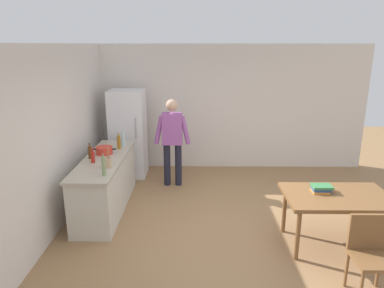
{
  "coord_description": "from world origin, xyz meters",
  "views": [
    {
      "loc": [
        -0.5,
        -4.64,
        2.69
      ],
      "look_at": [
        -0.56,
        1.08,
        1.06
      ],
      "focal_mm": 32.88,
      "sensor_mm": 36.0,
      "label": 1
    }
  ],
  "objects_px": {
    "utensil_jar": "(108,162)",
    "bottle_oil_amber": "(119,142)",
    "bottle_vinegar_tall": "(104,166)",
    "refrigerator": "(128,134)",
    "cooking_pot": "(104,150)",
    "chair": "(370,250)",
    "book_stack": "(321,189)",
    "person": "(172,137)",
    "bottle_beer_brown": "(90,152)",
    "bottle_water_clear": "(123,139)",
    "dining_table": "(337,200)",
    "bottle_sauce_red": "(93,157)"
  },
  "relations": [
    {
      "from": "bottle_sauce_red",
      "to": "bottle_beer_brown",
      "type": "relative_size",
      "value": 0.92
    },
    {
      "from": "bottle_oil_amber",
      "to": "book_stack",
      "type": "bearing_deg",
      "value": -26.69
    },
    {
      "from": "book_stack",
      "to": "chair",
      "type": "bearing_deg",
      "value": -79.52
    },
    {
      "from": "refrigerator",
      "to": "bottle_sauce_red",
      "type": "xyz_separation_m",
      "value": [
        -0.21,
        -1.84,
        0.1
      ]
    },
    {
      "from": "refrigerator",
      "to": "cooking_pot",
      "type": "xyz_separation_m",
      "value": [
        -0.15,
        -1.38,
        0.06
      ]
    },
    {
      "from": "refrigerator",
      "to": "chair",
      "type": "xyz_separation_m",
      "value": [
        3.3,
        -3.67,
        -0.37
      ]
    },
    {
      "from": "utensil_jar",
      "to": "bottle_water_clear",
      "type": "distance_m",
      "value": 1.19
    },
    {
      "from": "utensil_jar",
      "to": "bottle_beer_brown",
      "type": "relative_size",
      "value": 1.23
    },
    {
      "from": "utensil_jar",
      "to": "bottle_oil_amber",
      "type": "height_order",
      "value": "utensil_jar"
    },
    {
      "from": "chair",
      "to": "bottle_beer_brown",
      "type": "bearing_deg",
      "value": 154.66
    },
    {
      "from": "dining_table",
      "to": "bottle_beer_brown",
      "type": "height_order",
      "value": "bottle_beer_brown"
    },
    {
      "from": "dining_table",
      "to": "book_stack",
      "type": "relative_size",
      "value": 5.23
    },
    {
      "from": "dining_table",
      "to": "refrigerator",
      "type": "bearing_deg",
      "value": 140.71
    },
    {
      "from": "cooking_pot",
      "to": "chair",
      "type": "bearing_deg",
      "value": -33.6
    },
    {
      "from": "bottle_oil_amber",
      "to": "book_stack",
      "type": "height_order",
      "value": "bottle_oil_amber"
    },
    {
      "from": "refrigerator",
      "to": "bottle_vinegar_tall",
      "type": "bearing_deg",
      "value": -87.52
    },
    {
      "from": "bottle_beer_brown",
      "to": "book_stack",
      "type": "bearing_deg",
      "value": -15.77
    },
    {
      "from": "bottle_oil_amber",
      "to": "bottle_vinegar_tall",
      "type": "relative_size",
      "value": 0.88
    },
    {
      "from": "refrigerator",
      "to": "bottle_water_clear",
      "type": "distance_m",
      "value": 0.89
    },
    {
      "from": "person",
      "to": "utensil_jar",
      "type": "height_order",
      "value": "person"
    },
    {
      "from": "dining_table",
      "to": "cooking_pot",
      "type": "xyz_separation_m",
      "value": [
        -3.45,
        1.32,
        0.29
      ]
    },
    {
      "from": "chair",
      "to": "bottle_vinegar_tall",
      "type": "relative_size",
      "value": 2.84
    },
    {
      "from": "book_stack",
      "to": "bottle_vinegar_tall",
      "type": "bearing_deg",
      "value": 175.96
    },
    {
      "from": "utensil_jar",
      "to": "cooking_pot",
      "type": "bearing_deg",
      "value": 108.5
    },
    {
      "from": "dining_table",
      "to": "cooking_pot",
      "type": "bearing_deg",
      "value": 159.01
    },
    {
      "from": "refrigerator",
      "to": "person",
      "type": "bearing_deg",
      "value": -30.23
    },
    {
      "from": "chair",
      "to": "utensil_jar",
      "type": "height_order",
      "value": "utensil_jar"
    },
    {
      "from": "bottle_oil_amber",
      "to": "book_stack",
      "type": "distance_m",
      "value": 3.44
    },
    {
      "from": "bottle_beer_brown",
      "to": "refrigerator",
      "type": "bearing_deg",
      "value": 79.23
    },
    {
      "from": "chair",
      "to": "utensil_jar",
      "type": "relative_size",
      "value": 2.84
    },
    {
      "from": "bottle_beer_brown",
      "to": "bottle_vinegar_tall",
      "type": "xyz_separation_m",
      "value": [
        0.42,
        -0.75,
        0.03
      ]
    },
    {
      "from": "book_stack",
      "to": "person",
      "type": "bearing_deg",
      "value": 136.42
    },
    {
      "from": "dining_table",
      "to": "bottle_oil_amber",
      "type": "relative_size",
      "value": 5.0
    },
    {
      "from": "refrigerator",
      "to": "person",
      "type": "relative_size",
      "value": 1.06
    },
    {
      "from": "utensil_jar",
      "to": "bottle_water_clear",
      "type": "height_order",
      "value": "utensil_jar"
    },
    {
      "from": "bottle_oil_amber",
      "to": "bottle_sauce_red",
      "type": "bearing_deg",
      "value": -107.29
    },
    {
      "from": "book_stack",
      "to": "bottle_beer_brown",
      "type": "bearing_deg",
      "value": 164.23
    },
    {
      "from": "person",
      "to": "bottle_sauce_red",
      "type": "bearing_deg",
      "value": -131.93
    },
    {
      "from": "dining_table",
      "to": "bottle_water_clear",
      "type": "relative_size",
      "value": 4.67
    },
    {
      "from": "dining_table",
      "to": "bottle_oil_amber",
      "type": "height_order",
      "value": "bottle_oil_amber"
    },
    {
      "from": "dining_table",
      "to": "utensil_jar",
      "type": "height_order",
      "value": "utensil_jar"
    },
    {
      "from": "dining_table",
      "to": "bottle_vinegar_tall",
      "type": "xyz_separation_m",
      "value": [
        -3.2,
        0.31,
        0.36
      ]
    },
    {
      "from": "bottle_beer_brown",
      "to": "bottle_vinegar_tall",
      "type": "distance_m",
      "value": 0.86
    },
    {
      "from": "bottle_sauce_red",
      "to": "bottle_beer_brown",
      "type": "bearing_deg",
      "value": 116.89
    },
    {
      "from": "dining_table",
      "to": "book_stack",
      "type": "height_order",
      "value": "book_stack"
    },
    {
      "from": "cooking_pot",
      "to": "utensil_jar",
      "type": "height_order",
      "value": "utensil_jar"
    },
    {
      "from": "person",
      "to": "bottle_vinegar_tall",
      "type": "xyz_separation_m",
      "value": [
        -0.85,
        -1.84,
        0.06
      ]
    },
    {
      "from": "dining_table",
      "to": "book_stack",
      "type": "distance_m",
      "value": 0.25
    },
    {
      "from": "dining_table",
      "to": "chair",
      "type": "bearing_deg",
      "value": -90.0
    },
    {
      "from": "refrigerator",
      "to": "person",
      "type": "distance_m",
      "value": 1.1
    }
  ]
}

